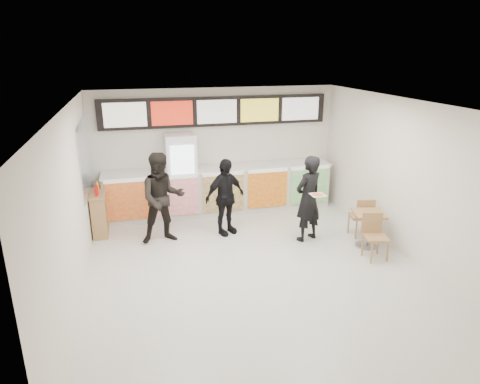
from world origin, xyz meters
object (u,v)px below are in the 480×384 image
object	(u,v)px
customer_mid	(225,197)
condiment_ledge	(100,213)
customer_left	(162,198)
customer_main	(308,199)
cafe_table	(368,223)
service_counter	(220,190)
drinks_fridge	(182,176)

from	to	relation	value
customer_mid	condiment_ledge	world-z (taller)	customer_mid
customer_left	customer_main	bearing A→B (deg)	-16.78
customer_mid	condiment_ledge	distance (m)	2.76
cafe_table	service_counter	bearing A→B (deg)	146.65
customer_main	cafe_table	xyz separation A→B (m)	(1.06, -0.63, -0.40)
customer_main	condiment_ledge	distance (m)	4.50
condiment_ledge	cafe_table	bearing A→B (deg)	-21.00
service_counter	condiment_ledge	size ratio (longest dim) A/B	4.98
customer_left	condiment_ledge	world-z (taller)	customer_left
drinks_fridge	customer_left	bearing A→B (deg)	-111.97
customer_mid	customer_main	bearing A→B (deg)	-49.33
customer_main	customer_left	size ratio (longest dim) A/B	0.96
customer_mid	condiment_ledge	bearing A→B (deg)	141.53
customer_mid	service_counter	bearing A→B (deg)	58.28
drinks_fridge	condiment_ledge	world-z (taller)	drinks_fridge
cafe_table	condiment_ledge	bearing A→B (deg)	172.67
customer_main	customer_left	bearing A→B (deg)	-36.10
drinks_fridge	customer_mid	world-z (taller)	drinks_fridge
customer_main	condiment_ledge	xyz separation A→B (m)	(-4.25, 1.41, -0.44)
condiment_ledge	drinks_fridge	bearing A→B (deg)	19.06
customer_left	customer_mid	xyz separation A→B (m)	(1.33, 0.09, -0.11)
drinks_fridge	customer_left	size ratio (longest dim) A/B	1.05
customer_left	service_counter	bearing A→B (deg)	38.66
customer_mid	condiment_ledge	size ratio (longest dim) A/B	1.51
service_counter	customer_main	bearing A→B (deg)	-55.03
customer_left	condiment_ledge	size ratio (longest dim) A/B	1.71
drinks_fridge	condiment_ledge	distance (m)	2.06
customer_mid	cafe_table	xyz separation A→B (m)	(2.66, -1.37, -0.33)
customer_left	cafe_table	size ratio (longest dim) A/B	1.23
drinks_fridge	cafe_table	bearing A→B (deg)	-38.14
condiment_ledge	customer_main	bearing A→B (deg)	-18.39
customer_mid	customer_left	bearing A→B (deg)	159.33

